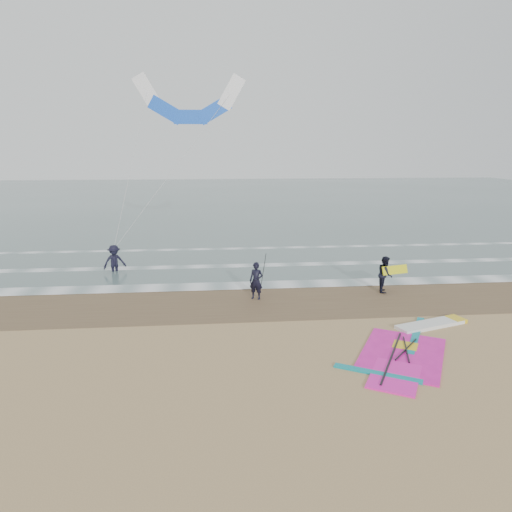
{
  "coord_description": "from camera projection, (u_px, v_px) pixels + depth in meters",
  "views": [
    {
      "loc": [
        -3.33,
        -12.45,
        6.31
      ],
      "look_at": [
        -1.69,
        5.0,
        2.2
      ],
      "focal_mm": 32.0,
      "sensor_mm": 36.0,
      "label": 1
    }
  ],
  "objects": [
    {
      "name": "ground",
      "position": [
        327.0,
        363.0,
        13.82
      ],
      "size": [
        120.0,
        120.0,
        0.0
      ],
      "primitive_type": "plane",
      "color": "tan",
      "rests_on": "ground"
    },
    {
      "name": "sea_water",
      "position": [
        238.0,
        198.0,
        60.34
      ],
      "size": [
        120.0,
        80.0,
        0.02
      ],
      "primitive_type": "cube",
      "color": "#47605E",
      "rests_on": "ground"
    },
    {
      "name": "wet_sand_band",
      "position": [
        293.0,
        299.0,
        19.63
      ],
      "size": [
        120.0,
        5.0,
        0.01
      ],
      "primitive_type": "cube",
      "color": "brown",
      "rests_on": "ground"
    },
    {
      "name": "foam_waterline",
      "position": [
        278.0,
        272.0,
        23.93
      ],
      "size": [
        120.0,
        9.15,
        0.02
      ],
      "color": "white",
      "rests_on": "ground"
    },
    {
      "name": "windsurf_rig",
      "position": [
        412.0,
        345.0,
        14.96
      ],
      "size": [
        5.88,
        5.57,
        0.14
      ],
      "color": "white",
      "rests_on": "ground"
    },
    {
      "name": "person_standing",
      "position": [
        256.0,
        281.0,
        19.52
      ],
      "size": [
        0.7,
        0.6,
        1.63
      ],
      "primitive_type": "imported",
      "rotation": [
        0.0,
        0.0,
        -0.43
      ],
      "color": "black",
      "rests_on": "ground"
    },
    {
      "name": "person_walking",
      "position": [
        385.0,
        274.0,
        20.54
      ],
      "size": [
        0.84,
        0.95,
        1.64
      ],
      "primitive_type": "imported",
      "rotation": [
        0.0,
        0.0,
        1.26
      ],
      "color": "black",
      "rests_on": "ground"
    },
    {
      "name": "person_wading",
      "position": [
        114.0,
        255.0,
        23.85
      ],
      "size": [
        1.33,
        1.08,
        1.8
      ],
      "primitive_type": "imported",
      "rotation": [
        0.0,
        0.0,
        0.42
      ],
      "color": "black",
      "rests_on": "ground"
    },
    {
      "name": "held_pole",
      "position": [
        263.0,
        272.0,
        19.46
      ],
      "size": [
        0.17,
        0.86,
        1.82
      ],
      "color": "black",
      "rests_on": "ground"
    },
    {
      "name": "carried_kiteboard",
      "position": [
        395.0,
        270.0,
        20.43
      ],
      "size": [
        1.3,
        0.51,
        0.39
      ],
      "color": "yellow",
      "rests_on": "ground"
    },
    {
      "name": "surf_kite",
      "position": [
        190.0,
        105.0,
        25.8
      ],
      "size": [
        7.23,
        3.57,
        9.3
      ],
      "color": "white",
      "rests_on": "ground"
    }
  ]
}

